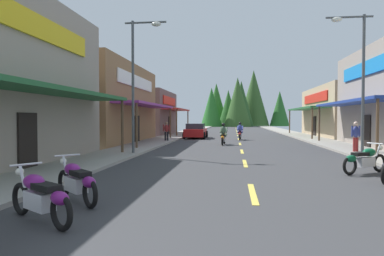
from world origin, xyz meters
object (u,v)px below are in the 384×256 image
(pedestrian_browsing, at_px, (167,130))
(parked_car_curbside, at_px, (196,131))
(streetlamp_right, at_px, (357,66))
(rider_cruising_trailing, at_px, (240,132))
(motorcycle_parked_left_1, at_px, (40,196))
(rider_cruising_lead, at_px, (223,136))
(streetlamp_left, at_px, (139,69))
(motorcycle_parked_right_5, at_px, (365,159))
(pedestrian_by_shop, at_px, (356,135))
(motorcycle_parked_left_2, at_px, (76,181))

(pedestrian_browsing, bearing_deg, parked_car_curbside, -25.17)
(streetlamp_right, relative_size, rider_cruising_trailing, 3.18)
(motorcycle_parked_left_1, height_order, rider_cruising_lead, rider_cruising_lead)
(streetlamp_left, xyz_separation_m, pedestrian_browsing, (-0.46, 9.57, -3.49))
(motorcycle_parked_right_5, xyz_separation_m, pedestrian_by_shop, (2.04, 6.84, 0.52))
(motorcycle_parked_left_2, bearing_deg, motorcycle_parked_left_1, 134.20)
(motorcycle_parked_left_1, xyz_separation_m, rider_cruising_lead, (2.77, 18.54, 0.17))
(pedestrian_browsing, relative_size, parked_car_curbside, 0.38)
(rider_cruising_lead, distance_m, pedestrian_browsing, 5.16)
(motorcycle_parked_left_2, xyz_separation_m, pedestrian_by_shop, (10.02, 11.80, 0.52))
(rider_cruising_lead, distance_m, pedestrian_by_shop, 8.90)
(motorcycle_parked_left_1, bearing_deg, pedestrian_browsing, -52.56)
(streetlamp_right, xyz_separation_m, pedestrian_by_shop, (0.69, 2.01, -3.37))
(streetlamp_left, height_order, streetlamp_right, streetlamp_left)
(rider_cruising_trailing, height_order, pedestrian_browsing, pedestrian_browsing)
(motorcycle_parked_left_2, distance_m, parked_car_curbside, 24.72)
(parked_car_curbside, bearing_deg, streetlamp_left, 174.89)
(streetlamp_right, bearing_deg, rider_cruising_trailing, 112.05)
(rider_cruising_trailing, bearing_deg, streetlamp_left, 161.18)
(motorcycle_parked_right_5, distance_m, parked_car_curbside, 21.33)
(motorcycle_parked_left_2, distance_m, rider_cruising_trailing, 23.06)
(motorcycle_parked_left_2, relative_size, rider_cruising_trailing, 0.77)
(motorcycle_parked_right_5, distance_m, pedestrian_browsing, 17.39)
(rider_cruising_trailing, bearing_deg, motorcycle_parked_left_1, 174.44)
(motorcycle_parked_left_1, relative_size, pedestrian_by_shop, 1.08)
(streetlamp_left, height_order, parked_car_curbside, streetlamp_left)
(streetlamp_right, height_order, parked_car_curbside, streetlamp_right)
(motorcycle_parked_right_5, xyz_separation_m, pedestrian_browsing, (-9.76, 14.39, 0.44))
(pedestrian_by_shop, bearing_deg, motorcycle_parked_left_2, -64.09)
(rider_cruising_trailing, xyz_separation_m, parked_car_curbside, (-4.13, 2.03, 0.03))
(rider_cruising_trailing, distance_m, parked_car_curbside, 4.60)
(pedestrian_browsing, bearing_deg, motorcycle_parked_left_2, 178.09)
(motorcycle_parked_left_2, height_order, rider_cruising_lead, rider_cruising_lead)
(motorcycle_parked_left_1, distance_m, motorcycle_parked_left_2, 1.53)
(motorcycle_parked_right_5, relative_size, pedestrian_browsing, 1.14)
(motorcycle_parked_right_5, bearing_deg, streetlamp_left, 119.63)
(pedestrian_browsing, bearing_deg, streetlamp_left, 175.58)
(streetlamp_right, bearing_deg, motorcycle_parked_left_2, -133.63)
(streetlamp_left, bearing_deg, pedestrian_by_shop, 10.11)
(motorcycle_parked_left_2, relative_size, rider_cruising_lead, 0.77)
(pedestrian_browsing, distance_m, parked_car_curbside, 5.66)
(pedestrian_browsing, bearing_deg, motorcycle_parked_right_5, -153.01)
(streetlamp_left, relative_size, streetlamp_right, 1.01)
(streetlamp_right, height_order, motorcycle_parked_left_2, streetlamp_right)
(rider_cruising_trailing, relative_size, parked_car_curbside, 0.50)
(motorcycle_parked_left_1, relative_size, pedestrian_browsing, 1.15)
(streetlamp_right, bearing_deg, motorcycle_parked_right_5, -105.59)
(motorcycle_parked_left_1, relative_size, rider_cruising_lead, 0.87)
(motorcycle_parked_left_1, xyz_separation_m, rider_cruising_trailing, (4.06, 24.22, 0.17))
(motorcycle_parked_left_2, xyz_separation_m, rider_cruising_lead, (2.82, 17.01, 0.17))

